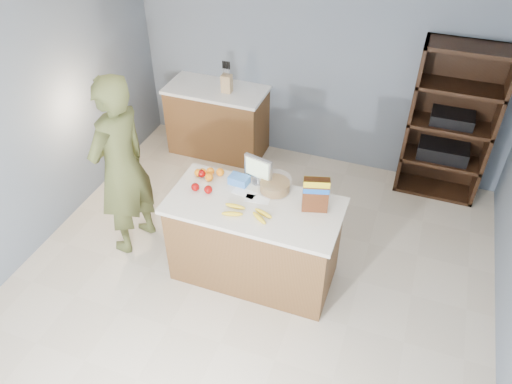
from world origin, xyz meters
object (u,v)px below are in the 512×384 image
(counter_peninsula, at_px, (254,243))
(person, at_px, (121,168))
(shelving_unit, at_px, (450,125))
(cereal_box, at_px, (316,193))
(tv, at_px, (258,169))

(counter_peninsula, xyz_separation_m, person, (-1.35, 0.01, 0.54))
(shelving_unit, bearing_deg, cereal_box, -118.02)
(shelving_unit, xyz_separation_m, tv, (-1.62, -1.75, 0.19))
(counter_peninsula, bearing_deg, cereal_box, 11.92)
(counter_peninsula, bearing_deg, shelving_unit, 52.89)
(counter_peninsula, relative_size, shelving_unit, 0.87)
(counter_peninsula, distance_m, tv, 0.71)
(tv, bearing_deg, shelving_unit, 47.16)
(person, distance_m, tv, 1.32)
(shelving_unit, bearing_deg, counter_peninsula, -127.11)
(counter_peninsula, bearing_deg, tv, 103.33)
(person, distance_m, cereal_box, 1.88)
(tv, bearing_deg, person, -167.23)
(shelving_unit, height_order, cereal_box, shelving_unit)
(tv, relative_size, cereal_box, 0.85)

